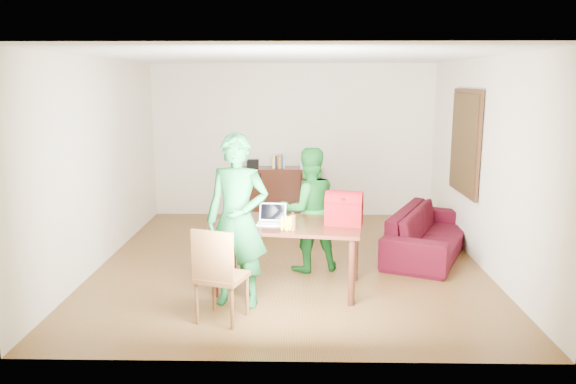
{
  "coord_description": "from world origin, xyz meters",
  "views": [
    {
      "loc": [
        0.11,
        -7.24,
        2.39
      ],
      "look_at": [
        -0.02,
        -0.79,
        1.12
      ],
      "focal_mm": 35.0,
      "sensor_mm": 36.0,
      "label": 1
    }
  ],
  "objects_px": {
    "person_near": "(237,221)",
    "person_far": "(309,210)",
    "sofa": "(430,232)",
    "laptop": "(271,220)",
    "red_bag": "(344,211)",
    "table": "(288,231)",
    "bottle": "(293,221)",
    "chair": "(222,294)"
  },
  "relations": [
    {
      "from": "person_near",
      "to": "person_far",
      "type": "relative_size",
      "value": 1.18
    },
    {
      "from": "laptop",
      "to": "sofa",
      "type": "distance_m",
      "value": 2.65
    },
    {
      "from": "laptop",
      "to": "red_bag",
      "type": "distance_m",
      "value": 0.84
    },
    {
      "from": "person_near",
      "to": "bottle",
      "type": "distance_m",
      "value": 0.61
    },
    {
      "from": "person_near",
      "to": "person_far",
      "type": "distance_m",
      "value": 1.4
    },
    {
      "from": "red_bag",
      "to": "person_far",
      "type": "bearing_deg",
      "value": 129.28
    },
    {
      "from": "person_far",
      "to": "red_bag",
      "type": "xyz_separation_m",
      "value": [
        0.39,
        -0.75,
        0.15
      ]
    },
    {
      "from": "table",
      "to": "laptop",
      "type": "bearing_deg",
      "value": -153.23
    },
    {
      "from": "table",
      "to": "sofa",
      "type": "distance_m",
      "value": 2.43
    },
    {
      "from": "person_far",
      "to": "laptop",
      "type": "xyz_separation_m",
      "value": [
        -0.44,
        -0.75,
        0.04
      ]
    },
    {
      "from": "person_near",
      "to": "person_far",
      "type": "height_order",
      "value": "person_near"
    },
    {
      "from": "person_near",
      "to": "sofa",
      "type": "bearing_deg",
      "value": 47.29
    },
    {
      "from": "red_bag",
      "to": "sofa",
      "type": "relative_size",
      "value": 0.19
    },
    {
      "from": "bottle",
      "to": "sofa",
      "type": "relative_size",
      "value": 0.09
    },
    {
      "from": "bottle",
      "to": "sofa",
      "type": "xyz_separation_m",
      "value": [
        1.9,
        1.7,
        -0.58
      ]
    },
    {
      "from": "person_far",
      "to": "bottle",
      "type": "xyz_separation_m",
      "value": [
        -0.19,
        -1.01,
        0.1
      ]
    },
    {
      "from": "person_near",
      "to": "person_far",
      "type": "xyz_separation_m",
      "value": [
        0.78,
        1.16,
        -0.14
      ]
    },
    {
      "from": "chair",
      "to": "person_far",
      "type": "xyz_separation_m",
      "value": [
        0.9,
        1.6,
        0.5
      ]
    },
    {
      "from": "laptop",
      "to": "sofa",
      "type": "xyz_separation_m",
      "value": [
        2.15,
        1.45,
        -0.52
      ]
    },
    {
      "from": "person_far",
      "to": "bottle",
      "type": "height_order",
      "value": "person_far"
    },
    {
      "from": "person_near",
      "to": "red_bag",
      "type": "height_order",
      "value": "person_near"
    },
    {
      "from": "person_near",
      "to": "chair",
      "type": "bearing_deg",
      "value": -94.68
    },
    {
      "from": "person_near",
      "to": "red_bag",
      "type": "xyz_separation_m",
      "value": [
        1.17,
        0.41,
        0.01
      ]
    },
    {
      "from": "chair",
      "to": "laptop",
      "type": "xyz_separation_m",
      "value": [
        0.46,
        0.85,
        0.55
      ]
    },
    {
      "from": "person_near",
      "to": "sofa",
      "type": "xyz_separation_m",
      "value": [
        2.49,
        1.86,
        -0.62
      ]
    },
    {
      "from": "table",
      "to": "bottle",
      "type": "xyz_separation_m",
      "value": [
        0.06,
        -0.32,
        0.2
      ]
    },
    {
      "from": "person_far",
      "to": "red_bag",
      "type": "height_order",
      "value": "person_far"
    },
    {
      "from": "sofa",
      "to": "red_bag",
      "type": "bearing_deg",
      "value": 161.89
    },
    {
      "from": "bottle",
      "to": "laptop",
      "type": "bearing_deg",
      "value": 134.32
    },
    {
      "from": "person_near",
      "to": "laptop",
      "type": "bearing_deg",
      "value": 61.09
    },
    {
      "from": "person_far",
      "to": "table",
      "type": "bearing_deg",
      "value": 52.48
    },
    {
      "from": "bottle",
      "to": "chair",
      "type": "bearing_deg",
      "value": -139.85
    },
    {
      "from": "chair",
      "to": "table",
      "type": "bearing_deg",
      "value": 73.51
    },
    {
      "from": "bottle",
      "to": "sofa",
      "type": "bearing_deg",
      "value": 41.83
    },
    {
      "from": "table",
      "to": "chair",
      "type": "xyz_separation_m",
      "value": [
        -0.65,
        -0.92,
        -0.4
      ]
    },
    {
      "from": "person_far",
      "to": "sofa",
      "type": "distance_m",
      "value": 1.91
    },
    {
      "from": "laptop",
      "to": "bottle",
      "type": "height_order",
      "value": "laptop"
    },
    {
      "from": "laptop",
      "to": "bottle",
      "type": "relative_size",
      "value": 1.64
    },
    {
      "from": "laptop",
      "to": "sofa",
      "type": "bearing_deg",
      "value": 39.65
    },
    {
      "from": "bottle",
      "to": "table",
      "type": "bearing_deg",
      "value": 100.87
    },
    {
      "from": "person_near",
      "to": "red_bag",
      "type": "bearing_deg",
      "value": 29.9
    },
    {
      "from": "table",
      "to": "bottle",
      "type": "relative_size",
      "value": 9.04
    }
  ]
}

